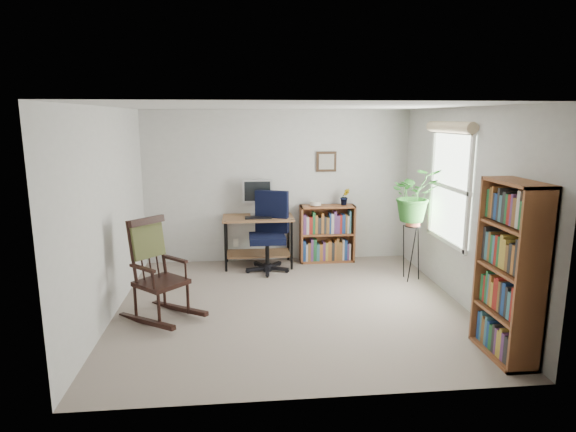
{
  "coord_description": "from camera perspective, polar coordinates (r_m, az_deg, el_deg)",
  "views": [
    {
      "loc": [
        -0.6,
        -5.55,
        2.28
      ],
      "look_at": [
        0.0,
        0.4,
        1.05
      ],
      "focal_mm": 30.0,
      "sensor_mm": 36.0,
      "label": 1
    }
  ],
  "objects": [
    {
      "name": "plant_stand",
      "position": [
        7.04,
        14.43,
        -3.73
      ],
      "size": [
        0.31,
        0.31,
        0.92
      ],
      "primitive_type": null,
      "rotation": [
        0.0,
        0.0,
        -0.27
      ],
      "color": "black",
      "rests_on": "floor"
    },
    {
      "name": "framed_picture",
      "position": [
        7.67,
        4.58,
        6.43
      ],
      "size": [
        0.32,
        0.04,
        0.32
      ],
      "primitive_type": null,
      "color": "black",
      "rests_on": "wall_back"
    },
    {
      "name": "wall_right",
      "position": [
        6.26,
        19.87,
        1.0
      ],
      "size": [
        0.0,
        4.0,
        2.4
      ],
      "primitive_type": "cube",
      "color": "beige",
      "rests_on": "ground"
    },
    {
      "name": "wall_back",
      "position": [
        7.65,
        -1.2,
        3.5
      ],
      "size": [
        4.2,
        0.0,
        2.4
      ],
      "primitive_type": "cube",
      "color": "beige",
      "rests_on": "ground"
    },
    {
      "name": "rocking_chair",
      "position": [
        5.67,
        -14.87,
        -6.09
      ],
      "size": [
        1.16,
        1.15,
        1.18
      ],
      "primitive_type": null,
      "rotation": [
        0.0,
        0.0,
        0.81
      ],
      "color": "black",
      "rests_on": "floor"
    },
    {
      "name": "ceiling",
      "position": [
        5.58,
        0.42,
        12.86
      ],
      "size": [
        4.2,
        4.0,
        0.0
      ],
      "primitive_type": "cube",
      "color": "silver",
      "rests_on": "ground"
    },
    {
      "name": "wall_left",
      "position": [
        5.85,
        -20.51,
        0.24
      ],
      "size": [
        0.0,
        4.0,
        2.4
      ],
      "primitive_type": "cube",
      "color": "beige",
      "rests_on": "ground"
    },
    {
      "name": "keyboard",
      "position": [
        7.29,
        -3.55,
        -0.19
      ],
      "size": [
        0.4,
        0.15,
        0.02
      ],
      "primitive_type": "cube",
      "color": "black",
      "rests_on": "desk"
    },
    {
      "name": "wall_front",
      "position": [
        3.76,
        3.69,
        -5.09
      ],
      "size": [
        4.2,
        0.0,
        2.4
      ],
      "primitive_type": "cube",
      "color": "beige",
      "rests_on": "ground"
    },
    {
      "name": "tall_bookshelf",
      "position": [
        5.02,
        24.81,
        -5.93
      ],
      "size": [
        0.32,
        0.75,
        1.71
      ],
      "primitive_type": null,
      "color": "brown",
      "rests_on": "floor"
    },
    {
      "name": "desk",
      "position": [
        7.5,
        -3.55,
        -3.01
      ],
      "size": [
        1.08,
        0.59,
        0.78
      ],
      "primitive_type": null,
      "color": "brown",
      "rests_on": "floor"
    },
    {
      "name": "potted_plant_small",
      "position": [
        7.67,
        6.75,
        1.69
      ],
      "size": [
        0.13,
        0.24,
        0.11
      ],
      "primitive_type": "imported",
      "color": "#296A25",
      "rests_on": "low_bookshelf"
    },
    {
      "name": "monitor",
      "position": [
        7.49,
        -3.66,
        2.22
      ],
      "size": [
        0.46,
        0.16,
        0.56
      ],
      "primitive_type": null,
      "color": "#ADADB2",
      "rests_on": "desk"
    },
    {
      "name": "spider_plant",
      "position": [
        6.83,
        14.9,
        5.41
      ],
      "size": [
        1.69,
        1.88,
        1.47
      ],
      "primitive_type": "imported",
      "color": "#296A25",
      "rests_on": "plant_stand"
    },
    {
      "name": "office_chair",
      "position": [
        7.16,
        -2.49,
        -1.91
      ],
      "size": [
        0.86,
        0.86,
        1.21
      ],
      "primitive_type": null,
      "rotation": [
        0.0,
        0.0,
        -0.37
      ],
      "color": "black",
      "rests_on": "floor"
    },
    {
      "name": "floor",
      "position": [
        6.03,
        0.39,
        -10.6
      ],
      "size": [
        4.2,
        4.0,
        0.0
      ],
      "primitive_type": "cube",
      "color": "gray",
      "rests_on": "ground"
    },
    {
      "name": "low_bookshelf",
      "position": [
        7.71,
        4.65,
        -2.09
      ],
      "size": [
        0.87,
        0.29,
        0.91
      ],
      "primitive_type": null,
      "color": "brown",
      "rests_on": "floor"
    },
    {
      "name": "window",
      "position": [
        6.49,
        18.55,
        3.22
      ],
      "size": [
        0.12,
        1.2,
        1.5
      ],
      "primitive_type": null,
      "color": "white",
      "rests_on": "wall_right"
    }
  ]
}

